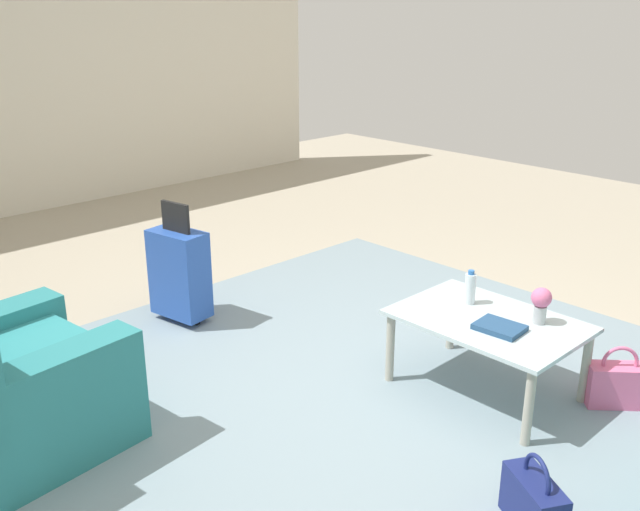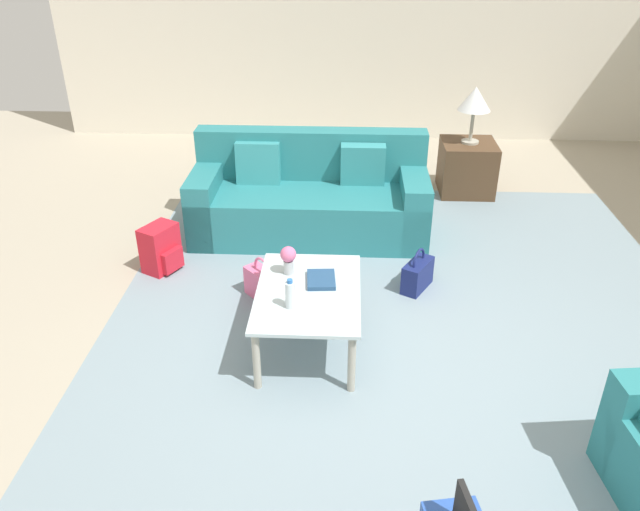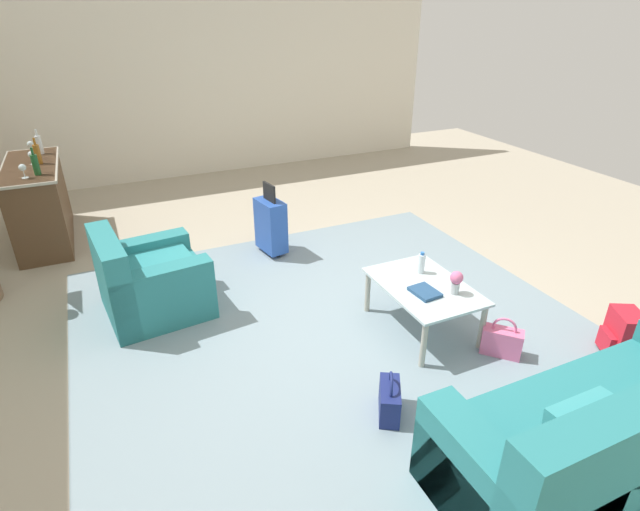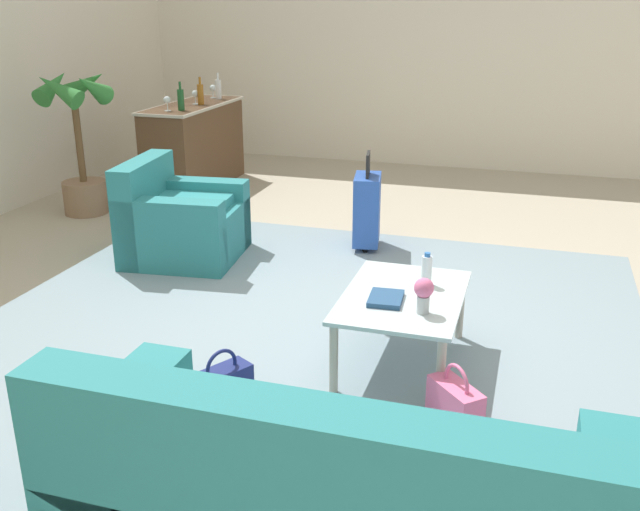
{
  "view_description": "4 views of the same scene",
  "coord_description": "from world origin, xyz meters",
  "px_view_note": "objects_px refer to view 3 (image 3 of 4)",
  "views": [
    {
      "loc": [
        -2.33,
        2.65,
        2.1
      ],
      "look_at": [
        0.08,
        0.33,
        0.9
      ],
      "focal_mm": 40.0,
      "sensor_mm": 36.0,
      "label": 1
    },
    {
      "loc": [
        3.09,
        -0.25,
        2.65
      ],
      "look_at": [
        -0.47,
        -0.43,
        0.68
      ],
      "focal_mm": 35.0,
      "sensor_mm": 36.0,
      "label": 2
    },
    {
      "loc": [
        -3.42,
        1.87,
        2.63
      ],
      "look_at": [
        -0.29,
        0.44,
        0.88
      ],
      "focal_mm": 28.0,
      "sensor_mm": 36.0,
      "label": 3
    },
    {
      "loc": [
        -4.22,
        -1.16,
        2.1
      ],
      "look_at": [
        -0.91,
        -0.15,
        0.84
      ],
      "focal_mm": 40.0,
      "sensor_mm": 36.0,
      "label": 4
    }
  ],
  "objects_px": {
    "suitcase_blue": "(271,225)",
    "water_bottle": "(421,263)",
    "coffee_table_book": "(425,292)",
    "wine_glass_right_of_centre": "(31,145)",
    "couch": "(613,440)",
    "handbag_pink": "(502,341)",
    "wine_bottle_green": "(36,164)",
    "coffee_table": "(424,291)",
    "handbag_navy": "(390,400)",
    "armchair": "(147,285)",
    "wine_bottle_clear": "(39,144)",
    "wine_glass_leftmost": "(23,168)",
    "backpack_red": "(622,335)",
    "wine_bottle_amber": "(37,154)",
    "wine_glass_left_of_centre": "(32,155)",
    "flower_vase": "(456,280)",
    "bar_console": "(39,202)"
  },
  "relations": [
    {
      "from": "suitcase_blue",
      "to": "water_bottle",
      "type": "bearing_deg",
      "value": -156.04
    },
    {
      "from": "coffee_table_book",
      "to": "wine_glass_right_of_centre",
      "type": "distance_m",
      "value": 5.17
    },
    {
      "from": "couch",
      "to": "handbag_pink",
      "type": "distance_m",
      "value": 1.25
    },
    {
      "from": "couch",
      "to": "wine_glass_right_of_centre",
      "type": "xyz_separation_m",
      "value": [
        5.83,
        3.19,
        0.75
      ]
    },
    {
      "from": "wine_bottle_green",
      "to": "suitcase_blue",
      "type": "relative_size",
      "value": 0.35
    },
    {
      "from": "coffee_table",
      "to": "wine_bottle_green",
      "type": "xyz_separation_m",
      "value": [
        3.04,
        2.99,
        0.68
      ]
    },
    {
      "from": "couch",
      "to": "handbag_navy",
      "type": "relative_size",
      "value": 5.92
    },
    {
      "from": "couch",
      "to": "handbag_pink",
      "type": "height_order",
      "value": "couch"
    },
    {
      "from": "couch",
      "to": "water_bottle",
      "type": "distance_m",
      "value": 2.01
    },
    {
      "from": "armchair",
      "to": "coffee_table_book",
      "type": "bearing_deg",
      "value": -124.1
    },
    {
      "from": "suitcase_blue",
      "to": "handbag_pink",
      "type": "distance_m",
      "value": 2.82
    },
    {
      "from": "wine_bottle_clear",
      "to": "handbag_navy",
      "type": "height_order",
      "value": "wine_bottle_clear"
    },
    {
      "from": "couch",
      "to": "wine_glass_leftmost",
      "type": "bearing_deg",
      "value": 34.03
    },
    {
      "from": "armchair",
      "to": "wine_bottle_clear",
      "type": "relative_size",
      "value": 3.28
    },
    {
      "from": "coffee_table",
      "to": "backpack_red",
      "type": "relative_size",
      "value": 2.49
    },
    {
      "from": "wine_glass_leftmost",
      "to": "handbag_navy",
      "type": "relative_size",
      "value": 0.43
    },
    {
      "from": "wine_glass_leftmost",
      "to": "wine_bottle_amber",
      "type": "bearing_deg",
      "value": -12.58
    },
    {
      "from": "wine_glass_left_of_centre",
      "to": "wine_bottle_amber",
      "type": "bearing_deg",
      "value": -83.74
    },
    {
      "from": "couch",
      "to": "flower_vase",
      "type": "xyz_separation_m",
      "value": [
        1.57,
        -0.05,
        0.26
      ]
    },
    {
      "from": "wine_glass_leftmost",
      "to": "water_bottle",
      "type": "bearing_deg",
      "value": -130.72
    },
    {
      "from": "handbag_pink",
      "to": "wine_glass_left_of_centre",
      "type": "bearing_deg",
      "value": 40.1
    },
    {
      "from": "handbag_pink",
      "to": "water_bottle",
      "type": "bearing_deg",
      "value": 20.36
    },
    {
      "from": "wine_bottle_clear",
      "to": "coffee_table",
      "type": "bearing_deg",
      "value": -143.08
    },
    {
      "from": "armchair",
      "to": "wine_glass_right_of_centre",
      "type": "relative_size",
      "value": 6.37
    },
    {
      "from": "coffee_table",
      "to": "coffee_table_book",
      "type": "bearing_deg",
      "value": 146.31
    },
    {
      "from": "wine_bottle_green",
      "to": "handbag_pink",
      "type": "height_order",
      "value": "wine_bottle_green"
    },
    {
      "from": "handbag_pink",
      "to": "armchair",
      "type": "bearing_deg",
      "value": 53.67
    },
    {
      "from": "bar_console",
      "to": "wine_bottle_green",
      "type": "height_order",
      "value": "wine_bottle_green"
    },
    {
      "from": "wine_bottle_green",
      "to": "wine_bottle_amber",
      "type": "bearing_deg",
      "value": 0.0
    },
    {
      "from": "wine_bottle_amber",
      "to": "bar_console",
      "type": "bearing_deg",
      "value": 93.52
    },
    {
      "from": "couch",
      "to": "armchair",
      "type": "bearing_deg",
      "value": 36.3
    },
    {
      "from": "couch",
      "to": "water_bottle",
      "type": "xyz_separation_m",
      "value": [
        1.99,
        0.0,
        0.23
      ]
    },
    {
      "from": "wine_glass_left_of_centre",
      "to": "handbag_pink",
      "type": "xyz_separation_m",
      "value": [
        -4.09,
        -3.44,
        -0.93
      ]
    },
    {
      "from": "coffee_table",
      "to": "wine_glass_leftmost",
      "type": "distance_m",
      "value": 4.35
    },
    {
      "from": "wine_bottle_amber",
      "to": "wine_bottle_clear",
      "type": "height_order",
      "value": "same"
    },
    {
      "from": "wine_glass_left_of_centre",
      "to": "suitcase_blue",
      "type": "distance_m",
      "value": 2.88
    },
    {
      "from": "wine_bottle_clear",
      "to": "handbag_pink",
      "type": "xyz_separation_m",
      "value": [
        -4.57,
        -3.38,
        -0.94
      ]
    },
    {
      "from": "water_bottle",
      "to": "backpack_red",
      "type": "distance_m",
      "value": 1.72
    },
    {
      "from": "coffee_table_book",
      "to": "flower_vase",
      "type": "xyz_separation_m",
      "value": [
        -0.1,
        -0.23,
        0.11
      ]
    },
    {
      "from": "coffee_table",
      "to": "wine_bottle_amber",
      "type": "bearing_deg",
      "value": 40.44
    },
    {
      "from": "armchair",
      "to": "wine_bottle_amber",
      "type": "bearing_deg",
      "value": 20.38
    },
    {
      "from": "coffee_table_book",
      "to": "wine_glass_leftmost",
      "type": "bearing_deg",
      "value": 40.17
    },
    {
      "from": "wine_glass_right_of_centre",
      "to": "handbag_navy",
      "type": "distance_m",
      "value": 5.42
    },
    {
      "from": "flower_vase",
      "to": "armchair",
      "type": "bearing_deg",
      "value": 56.85
    },
    {
      "from": "wine_glass_leftmost",
      "to": "bar_console",
      "type": "bearing_deg",
      "value": -1.07
    },
    {
      "from": "suitcase_blue",
      "to": "handbag_pink",
      "type": "xyz_separation_m",
      "value": [
        -2.59,
        -1.09,
        -0.23
      ]
    },
    {
      "from": "bar_console",
      "to": "wine_bottle_amber",
      "type": "xyz_separation_m",
      "value": [
        0.01,
        -0.11,
        0.58
      ]
    },
    {
      "from": "wine_bottle_green",
      "to": "couch",
      "type": "bearing_deg",
      "value": -147.4
    },
    {
      "from": "wine_bottle_green",
      "to": "handbag_pink",
      "type": "distance_m",
      "value": 5.05
    },
    {
      "from": "wine_glass_leftmost",
      "to": "wine_bottle_clear",
      "type": "xyz_separation_m",
      "value": [
        1.01,
        -0.12,
        0.01
      ]
    }
  ]
}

